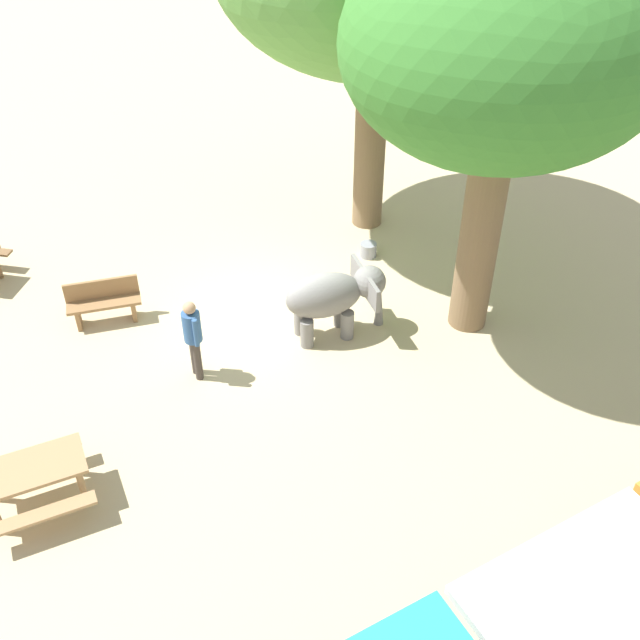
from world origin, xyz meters
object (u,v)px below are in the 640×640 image
at_px(picnic_table_near, 34,476).
at_px(feed_bucket, 368,250).
at_px(elephant, 334,296).
at_px(shade_tree_secondary, 509,45).
at_px(person_handler, 193,334).
at_px(wooden_bench, 104,301).

height_order(picnic_table_near, feed_bucket, picnic_table_near).
relative_size(elephant, picnic_table_near, 1.24).
relative_size(elephant, feed_bucket, 5.53).
bearing_deg(elephant, feed_bucket, 54.98).
distance_m(picnic_table_near, feed_bucket, 8.53).
bearing_deg(shade_tree_secondary, picnic_table_near, 2.96).
xyz_separation_m(person_handler, wooden_bench, (0.97, -2.37, -0.48)).
bearing_deg(elephant, wooden_bench, 156.43).
relative_size(shade_tree_secondary, wooden_bench, 5.03).
height_order(shade_tree_secondary, picnic_table_near, shade_tree_secondary).
xyz_separation_m(shade_tree_secondary, picnic_table_near, (8.28, 0.43, -4.76)).
bearing_deg(wooden_bench, shade_tree_secondary, 164.16).
xyz_separation_m(wooden_bench, picnic_table_near, (2.12, 3.89, 0.12)).
relative_size(wooden_bench, picnic_table_near, 0.91).
relative_size(wooden_bench, feed_bucket, 4.04).
xyz_separation_m(elephant, picnic_table_near, (5.83, 1.39, -0.29)).
xyz_separation_m(elephant, person_handler, (2.74, -0.13, 0.07)).
bearing_deg(picnic_table_near, person_handler, 30.48).
bearing_deg(feed_bucket, wooden_bench, -5.35).
distance_m(person_handler, feed_bucket, 5.15).
bearing_deg(picnic_table_near, wooden_bench, 65.72).
distance_m(shade_tree_secondary, wooden_bench, 8.59).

